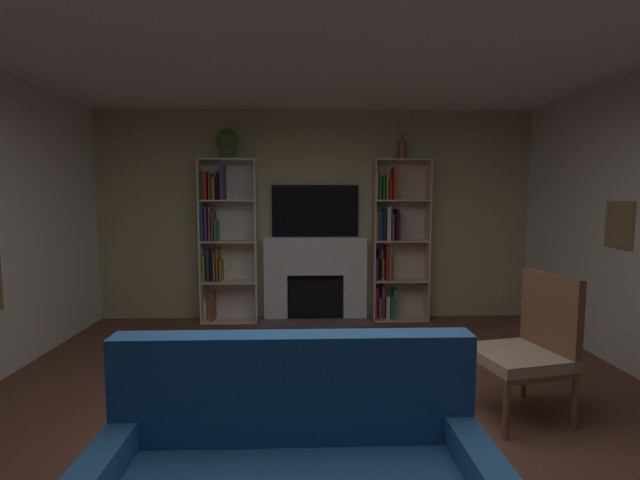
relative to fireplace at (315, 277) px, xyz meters
The scene contains 10 objects.
ground_plane 3.19m from the fireplace, 90.00° to the right, with size 7.78×7.78×0.00m, color brown.
wall_back_accent 0.81m from the fireplace, 90.00° to the left, with size 5.76×0.06×2.72m, color tan.
ceiling 3.83m from the fireplace, 90.00° to the right, with size 5.76×6.61×0.06m, color white.
fireplace is the anchor object (origin of this frame).
tv 0.86m from the fireplace, 90.00° to the left, with size 1.12×0.06×0.67m, color black.
bookshelf_left 1.30m from the fireplace, behind, with size 0.72×0.32×2.08m.
bookshelf_right 1.11m from the fireplace, ahead, with size 0.72×0.30×2.08m.
potted_plant 2.04m from the fireplace, behind, with size 0.27×0.27×0.37m.
vase_with_flowers 1.99m from the fireplace, ahead, with size 0.11×0.11×0.40m.
armchair 3.10m from the fireplace, 61.05° to the right, with size 0.69×0.68×1.06m.
Camera 1 is at (-0.13, -2.80, 1.63)m, focal length 25.87 mm.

